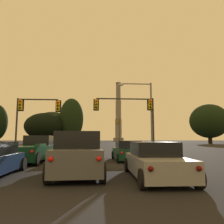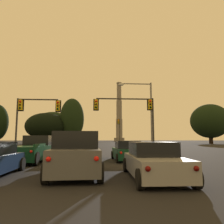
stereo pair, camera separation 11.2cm
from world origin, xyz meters
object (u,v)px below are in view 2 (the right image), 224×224
(traffic_light_overhead_right, at_px, (133,111))
(traffic_light_overhead_left, at_px, (32,112))
(hatchback_right_lane_front, at_px, (127,151))
(pickup_truck_center_lane_front, at_px, (80,149))
(suv_center_lane_second, at_px, (76,154))
(traffic_light_far_right, at_px, (119,128))
(smokestack, at_px, (119,118))
(sedan_right_lane_second, at_px, (153,161))
(pickup_truck_left_lane_front, at_px, (33,150))
(street_lamp, at_px, (145,108))

(traffic_light_overhead_right, bearing_deg, traffic_light_overhead_left, -178.46)
(hatchback_right_lane_front, height_order, traffic_light_overhead_left, traffic_light_overhead_left)
(pickup_truck_center_lane_front, bearing_deg, traffic_light_overhead_left, 134.63)
(hatchback_right_lane_front, distance_m, traffic_light_overhead_right, 7.84)
(suv_center_lane_second, distance_m, traffic_light_overhead_right, 14.08)
(hatchback_right_lane_front, relative_size, suv_center_lane_second, 0.83)
(traffic_light_far_right, bearing_deg, smokestack, 84.57)
(sedan_right_lane_second, bearing_deg, traffic_light_overhead_right, 84.71)
(suv_center_lane_second, bearing_deg, traffic_light_overhead_right, 67.56)
(sedan_right_lane_second, height_order, pickup_truck_left_lane_front, pickup_truck_left_lane_front)
(sedan_right_lane_second, distance_m, traffic_light_overhead_right, 14.45)
(sedan_right_lane_second, xyz_separation_m, street_lamp, (3.13, 15.48, 4.36))
(suv_center_lane_second, xyz_separation_m, pickup_truck_left_lane_front, (-3.61, 5.88, -0.09))
(pickup_truck_left_lane_front, relative_size, traffic_light_overhead_right, 0.85)
(hatchback_right_lane_front, xyz_separation_m, traffic_light_overhead_left, (-8.82, 6.35, 3.64))
(suv_center_lane_second, relative_size, smokestack, 0.11)
(traffic_light_overhead_left, xyz_separation_m, smokestack, (21.70, 134.94, 12.75))
(pickup_truck_center_lane_front, distance_m, traffic_light_far_right, 37.01)
(traffic_light_far_right, height_order, street_lamp, street_lamp)
(smokestack, bearing_deg, street_lamp, -94.14)
(pickup_truck_center_lane_front, height_order, traffic_light_overhead_right, traffic_light_overhead_right)
(traffic_light_overhead_right, height_order, street_lamp, street_lamp)
(hatchback_right_lane_front, relative_size, pickup_truck_left_lane_front, 0.75)
(traffic_light_overhead_left, height_order, street_lamp, street_lamp)
(sedan_right_lane_second, relative_size, suv_center_lane_second, 0.95)
(pickup_truck_left_lane_front, xyz_separation_m, street_lamp, (9.88, 8.55, 4.23))
(suv_center_lane_second, height_order, traffic_light_overhead_left, traffic_light_overhead_left)
(sedan_right_lane_second, height_order, traffic_light_overhead_right, traffic_light_overhead_right)
(traffic_light_far_right, height_order, traffic_light_overhead_left, traffic_light_far_right)
(street_lamp, bearing_deg, traffic_light_overhead_right, -136.38)
(pickup_truck_center_lane_front, height_order, traffic_light_overhead_left, traffic_light_overhead_left)
(traffic_light_overhead_left, bearing_deg, traffic_light_far_right, 69.14)
(sedan_right_lane_second, distance_m, hatchback_right_lane_front, 7.22)
(traffic_light_far_right, relative_size, street_lamp, 0.82)
(sedan_right_lane_second, relative_size, traffic_light_far_right, 0.72)
(traffic_light_overhead_left, distance_m, smokestack, 137.27)
(pickup_truck_left_lane_front, relative_size, traffic_light_far_right, 0.84)
(traffic_light_far_right, bearing_deg, pickup_truck_center_lane_front, -100.07)
(sedan_right_lane_second, xyz_separation_m, traffic_light_overhead_right, (1.42, 13.85, 3.88))
(pickup_truck_center_lane_front, height_order, street_lamp, street_lamp)
(pickup_truck_center_lane_front, relative_size, traffic_light_overhead_left, 0.98)
(suv_center_lane_second, relative_size, pickup_truck_center_lane_front, 0.90)
(traffic_light_far_right, bearing_deg, sedan_right_lane_second, -93.68)
(traffic_light_far_right, distance_m, smokestack, 105.18)
(sedan_right_lane_second, xyz_separation_m, hatchback_right_lane_front, (-0.13, 7.22, -0.00))
(traffic_light_far_right, relative_size, traffic_light_overhead_left, 1.15)
(pickup_truck_center_lane_front, xyz_separation_m, traffic_light_far_right, (6.44, 36.28, 3.47))
(traffic_light_overhead_left, xyz_separation_m, street_lamp, (12.07, 1.90, 0.72))
(traffic_light_overhead_right, bearing_deg, pickup_truck_left_lane_front, -139.75)
(hatchback_right_lane_front, bearing_deg, pickup_truck_left_lane_front, -179.61)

